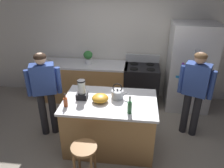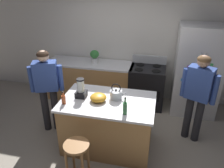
% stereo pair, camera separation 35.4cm
% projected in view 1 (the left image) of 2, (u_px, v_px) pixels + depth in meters
% --- Properties ---
extents(ground_plane, '(14.00, 14.00, 0.00)m').
position_uv_depth(ground_plane, '(110.00, 144.00, 4.00)').
color(ground_plane, '#9E9384').
extents(back_wall, '(8.00, 0.10, 2.70)m').
position_uv_depth(back_wall, '(121.00, 40.00, 5.13)').
color(back_wall, silver).
rests_on(back_wall, ground_plane).
extents(kitchen_island, '(1.50, 0.96, 0.90)m').
position_uv_depth(kitchen_island, '(110.00, 124.00, 3.80)').
color(kitchen_island, '#B7844C').
rests_on(kitchen_island, ground_plane).
extents(back_counter_run, '(2.00, 0.64, 0.90)m').
position_uv_depth(back_counter_run, '(84.00, 82.00, 5.26)').
color(back_counter_run, '#B7844C').
rests_on(back_counter_run, ground_plane).
extents(refrigerator, '(0.90, 0.73, 1.87)m').
position_uv_depth(refrigerator, '(190.00, 68.00, 4.76)').
color(refrigerator, silver).
rests_on(refrigerator, ground_plane).
extents(stove_range, '(0.76, 0.65, 1.08)m').
position_uv_depth(stove_range, '(141.00, 85.00, 5.09)').
color(stove_range, black).
rests_on(stove_range, ground_plane).
extents(person_by_island_left, '(0.58, 0.34, 1.59)m').
position_uv_depth(person_by_island_left, '(44.00, 87.00, 3.88)').
color(person_by_island_left, '#26262B').
rests_on(person_by_island_left, ground_plane).
extents(person_by_sink_right, '(0.58, 0.36, 1.60)m').
position_uv_depth(person_by_sink_right, '(195.00, 87.00, 3.87)').
color(person_by_sink_right, '#26262B').
rests_on(person_by_sink_right, ground_plane).
extents(bar_stool, '(0.36, 0.36, 0.64)m').
position_uv_depth(bar_stool, '(84.00, 155.00, 3.09)').
color(bar_stool, '#9E6B3D').
rests_on(bar_stool, ground_plane).
extents(potted_plant, '(0.20, 0.20, 0.30)m').
position_uv_depth(potted_plant, '(88.00, 56.00, 4.97)').
color(potted_plant, silver).
rests_on(potted_plant, back_counter_run).
extents(blender_appliance, '(0.17, 0.17, 0.33)m').
position_uv_depth(blender_appliance, '(82.00, 91.00, 3.60)').
color(blender_appliance, black).
rests_on(blender_appliance, kitchen_island).
extents(bottle_olive_oil, '(0.07, 0.07, 0.28)m').
position_uv_depth(bottle_olive_oil, '(130.00, 107.00, 3.24)').
color(bottle_olive_oil, '#2D6638').
rests_on(bottle_olive_oil, kitchen_island).
extents(bottle_cooking_sauce, '(0.06, 0.06, 0.22)m').
position_uv_depth(bottle_cooking_sauce, '(66.00, 102.00, 3.42)').
color(bottle_cooking_sauce, '#B24C26').
rests_on(bottle_cooking_sauce, kitchen_island).
extents(mixing_bowl, '(0.26, 0.26, 0.12)m').
position_uv_depth(mixing_bowl, '(100.00, 98.00, 3.55)').
color(mixing_bowl, orange).
rests_on(mixing_bowl, kitchen_island).
extents(tea_kettle, '(0.28, 0.20, 0.27)m').
position_uv_depth(tea_kettle, '(117.00, 94.00, 3.63)').
color(tea_kettle, '#B7BABF').
rests_on(tea_kettle, kitchen_island).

